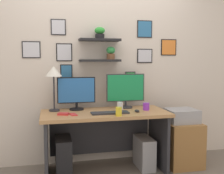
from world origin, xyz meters
TOP-DOWN VIEW (x-y plane):
  - ground_plane at (0.00, 0.00)m, footprint 8.00×8.00m
  - back_wall_assembly at (0.00, 0.44)m, footprint 4.40×0.24m
  - desk at (0.00, 0.05)m, footprint 1.52×0.68m
  - monitor_left at (-0.32, 0.22)m, footprint 0.47×0.18m
  - monitor_right at (0.32, 0.22)m, footprint 0.51×0.18m
  - keyboard at (0.03, -0.13)m, footprint 0.44×0.14m
  - computer_mouse at (0.37, -0.11)m, footprint 0.06×0.09m
  - desk_lamp at (-0.59, 0.19)m, footprint 0.20×0.20m
  - cell_phone at (-0.39, -0.11)m, footprint 0.09×0.15m
  - coffee_mug at (0.52, -0.01)m, footprint 0.08×0.08m
  - pen_cup at (0.10, -0.28)m, footprint 0.07×0.07m
  - scissors_tray at (-0.50, -0.08)m, footprint 0.14×0.11m
  - water_cup at (0.19, 0.01)m, footprint 0.07×0.07m
  - drawer_cabinet at (1.02, 0.00)m, footprint 0.44×0.50m
  - printer at (1.02, 0.00)m, footprint 0.38×0.34m
  - computer_tower_left at (-0.50, -0.02)m, footprint 0.18×0.40m
  - computer_tower_right at (0.51, 0.02)m, footprint 0.18×0.40m

SIDE VIEW (x-z plane):
  - ground_plane at x=0.00m, z-range 0.00..0.00m
  - computer_tower_right at x=0.51m, z-range 0.00..0.39m
  - computer_tower_left at x=-0.50m, z-range 0.00..0.47m
  - drawer_cabinet at x=1.02m, z-range 0.00..0.57m
  - desk at x=0.00m, z-range 0.16..0.91m
  - printer at x=1.02m, z-range 0.57..0.74m
  - cell_phone at x=-0.39m, z-range 0.75..0.76m
  - keyboard at x=0.03m, z-range 0.75..0.77m
  - scissors_tray at x=-0.50m, z-range 0.75..0.77m
  - computer_mouse at x=0.37m, z-range 0.75..0.78m
  - coffee_mug at x=0.52m, z-range 0.75..0.84m
  - pen_cup at x=0.10m, z-range 0.75..0.85m
  - water_cup at x=0.19m, z-range 0.75..0.86m
  - monitor_left at x=-0.32m, z-range 0.76..1.17m
  - monitor_right at x=0.32m, z-range 0.77..1.21m
  - desk_lamp at x=-0.59m, z-range 0.93..1.48m
  - back_wall_assembly at x=0.00m, z-range 0.01..2.71m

